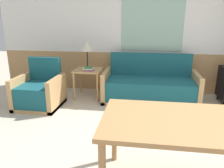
% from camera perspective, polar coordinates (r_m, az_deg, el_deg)
% --- Properties ---
extents(ground_plane, '(16.00, 16.00, 0.00)m').
position_cam_1_polar(ground_plane, '(2.66, 16.43, -20.05)').
color(ground_plane, beige).
extents(wall_back, '(7.20, 0.09, 2.70)m').
position_cam_1_polar(wall_back, '(4.76, 13.46, 13.71)').
color(wall_back, tan).
rests_on(wall_back, ground_plane).
extents(couch, '(1.81, 0.81, 0.89)m').
position_cam_1_polar(couch, '(4.36, 9.81, -0.82)').
color(couch, tan).
rests_on(couch, ground_plane).
extents(armchair, '(0.77, 0.75, 0.87)m').
position_cam_1_polar(armchair, '(4.23, -18.38, -2.08)').
color(armchair, tan).
rests_on(armchair, ground_plane).
extents(side_table, '(0.53, 0.53, 0.59)m').
position_cam_1_polar(side_table, '(4.45, -6.21, 2.54)').
color(side_table, tan).
rests_on(side_table, ground_plane).
extents(table_lamp, '(0.27, 0.27, 0.55)m').
position_cam_1_polar(table_lamp, '(4.45, -6.57, 9.65)').
color(table_lamp, black).
rests_on(table_lamp, side_table).
extents(book_stack, '(0.21, 0.15, 0.07)m').
position_cam_1_polar(book_stack, '(4.32, -6.16, 3.97)').
color(book_stack, '#994C84').
rests_on(book_stack, side_table).
extents(dining_table, '(1.64, 0.85, 0.72)m').
position_cam_1_polar(dining_table, '(2.06, 20.99, -10.80)').
color(dining_table, '#B27F4C').
rests_on(dining_table, ground_plane).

